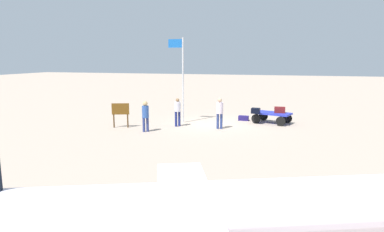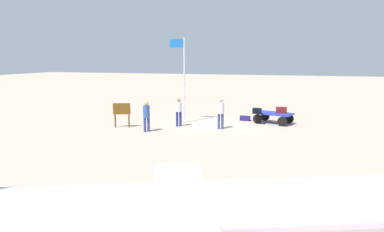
{
  "view_description": "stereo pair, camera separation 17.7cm",
  "coord_description": "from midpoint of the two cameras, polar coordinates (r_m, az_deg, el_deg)",
  "views": [
    {
      "loc": [
        -4.23,
        19.43,
        3.9
      ],
      "look_at": [
        -0.39,
        6.0,
        1.51
      ],
      "focal_mm": 31.87,
      "sensor_mm": 36.0,
      "label": 1
    },
    {
      "loc": [
        -4.4,
        19.38,
        3.9
      ],
      "look_at": [
        -0.39,
        6.0,
        1.51
      ],
      "focal_mm": 31.87,
      "sensor_mm": 36.0,
      "label": 2
    }
  ],
  "objects": [
    {
      "name": "suitcase_maroon",
      "position": [
        21.67,
        9.1,
        -0.37
      ],
      "size": [
        0.63,
        0.34,
        0.3
      ],
      "color": "navy",
      "rests_on": "ground"
    },
    {
      "name": "worker_supervisor",
      "position": [
        19.5,
        -1.97,
        1.04
      ],
      "size": [
        0.49,
        0.49,
        1.63
      ],
      "color": "navy",
      "rests_on": "ground"
    },
    {
      "name": "flagpole",
      "position": [
        20.51,
        -1.3,
        7.16
      ],
      "size": [
        0.96,
        0.1,
        5.09
      ],
      "color": "silver",
      "rests_on": "ground"
    },
    {
      "name": "signboard",
      "position": [
        19.58,
        -11.42,
        0.78
      ],
      "size": [
        0.93,
        0.38,
        1.38
      ],
      "color": "#4C3319",
      "rests_on": "ground"
    },
    {
      "name": "suitcase_grey",
      "position": [
        20.44,
        11.07,
        0.85
      ],
      "size": [
        0.52,
        0.43,
        0.32
      ],
      "color": "black",
      "rests_on": "luggage_cart"
    },
    {
      "name": "airplane_near",
      "position": [
        6.54,
        1.66,
        -16.01
      ],
      "size": [
        8.79,
        5.13,
        2.86
      ],
      "color": "white",
      "rests_on": "ground"
    },
    {
      "name": "suitcase_dark",
      "position": [
        21.0,
        14.95,
        0.98
      ],
      "size": [
        0.65,
        0.39,
        0.35
      ],
      "color": "maroon",
      "rests_on": "luggage_cart"
    },
    {
      "name": "worker_lead",
      "position": [
        18.84,
        5.1,
        0.91
      ],
      "size": [
        0.39,
        0.39,
        1.72
      ],
      "color": "navy",
      "rests_on": "ground"
    },
    {
      "name": "worker_trailing",
      "position": [
        18.22,
        -7.36,
        0.4
      ],
      "size": [
        0.5,
        0.5,
        1.66
      ],
      "color": "navy",
      "rests_on": "ground"
    },
    {
      "name": "ground_plane",
      "position": [
        20.26,
        4.07,
        -1.41
      ],
      "size": [
        120.0,
        120.0,
        0.0
      ],
      "primitive_type": "plane",
      "color": "#B7A18D"
    },
    {
      "name": "luggage_cart",
      "position": [
        21.08,
        13.64,
        0.11
      ],
      "size": [
        2.43,
        1.86,
        0.65
      ],
      "color": "#2833BC",
      "rests_on": "ground"
    }
  ]
}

